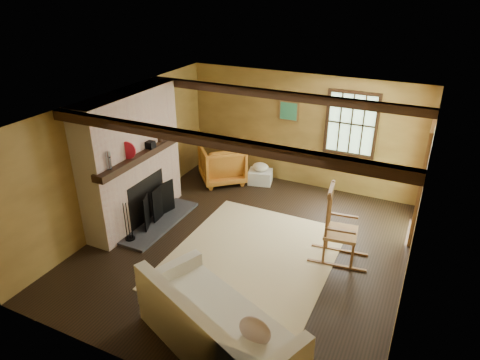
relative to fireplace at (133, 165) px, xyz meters
The scene contains 10 objects.
ground 2.49m from the fireplace, ahead, with size 5.50×5.50×0.00m, color black.
room_envelope 2.52m from the fireplace, ahead, with size 5.02×5.52×2.44m.
fireplace is the anchor object (origin of this frame).
rug 2.67m from the fireplace, ahead, with size 2.50×3.00×0.01m, color #D0BB8B.
rocking_chair 3.71m from the fireplace, ahead, with size 0.98×0.59×1.27m.
sofa 3.60m from the fireplace, 37.43° to the right, with size 2.37×1.73×0.88m.
firewood_pile 2.79m from the fireplace, 83.15° to the left, with size 0.75×0.14×0.27m.
laundry_basket 2.94m from the fireplace, 58.09° to the left, with size 0.50×0.38×0.30m, color white.
basket_pillow 2.87m from the fireplace, 58.09° to the left, with size 0.36×0.29×0.18m, color beige.
armchair 2.31m from the fireplace, 72.38° to the left, with size 0.90×0.93×0.85m, color #BF6026.
Camera 1 is at (2.49, -5.46, 4.17)m, focal length 32.00 mm.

